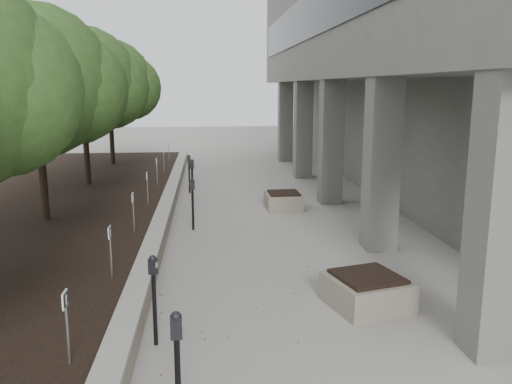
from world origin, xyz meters
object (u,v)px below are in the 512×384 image
planter_back (284,200)px  planter_front (367,290)px  crabapple_tree_4 (84,106)px  parking_meter_2 (154,301)px  parking_meter_4 (192,182)px  crabapple_tree_3 (38,113)px  parking_meter_5 (189,174)px  parking_meter_1 (178,375)px  crabapple_tree_5 (110,102)px  parking_meter_3 (193,204)px

planter_back → planter_front: bearing=-87.3°
crabapple_tree_4 → parking_meter_2: size_ratio=3.88×
parking_meter_4 → planter_back: (2.88, -0.74, -0.49)m
crabapple_tree_3 → parking_meter_2: (3.39, -6.32, -2.42)m
parking_meter_2 → parking_meter_5: 11.41m
parking_meter_1 → parking_meter_5: parking_meter_1 is taller
crabapple_tree_3 → planter_front: crabapple_tree_3 is taller
crabapple_tree_5 → parking_meter_4: crabapple_tree_5 is taller
parking_meter_3 → crabapple_tree_5: bearing=98.4°
crabapple_tree_3 → parking_meter_3: bearing=0.9°
parking_meter_1 → parking_meter_5: bearing=89.0°
crabapple_tree_4 → parking_meter_4: size_ratio=3.62×
parking_meter_5 → planter_front: (3.40, -10.33, -0.40)m
crabapple_tree_4 → parking_meter_3: bearing=-52.5°
parking_meter_2 → parking_meter_4: 9.42m
crabapple_tree_4 → parking_meter_3: size_ratio=3.86×
planter_front → parking_meter_3: bearing=120.7°
crabapple_tree_4 → crabapple_tree_5: 5.00m
crabapple_tree_5 → parking_meter_5: bearing=-54.3°
crabapple_tree_3 → parking_meter_4: (3.70, 3.09, -2.37)m
parking_meter_4 → crabapple_tree_4: bearing=162.1°
crabapple_tree_5 → parking_meter_2: size_ratio=3.88×
crabapple_tree_4 → parking_meter_5: bearing=1.3°
crabapple_tree_3 → planter_back: 7.55m
parking_meter_1 → parking_meter_4: bearing=88.5°
crabapple_tree_3 → planter_front: size_ratio=4.37×
crabapple_tree_5 → parking_meter_5: crabapple_tree_5 is taller
parking_meter_3 → parking_meter_1: bearing=-102.1°
crabapple_tree_3 → planter_front: 9.15m
planter_front → parking_meter_4: bearing=111.2°
planter_front → planter_back: size_ratio=1.12×
parking_meter_4 → parking_meter_5: parking_meter_4 is taller
parking_meter_2 → parking_meter_4: (0.31, 9.42, 0.05)m
crabapple_tree_3 → parking_meter_2: 7.57m
crabapple_tree_4 → planter_back: 7.64m
parking_meter_4 → crabapple_tree_3: bearing=-130.8°
parking_meter_4 → planter_front: 8.96m
parking_meter_1 → parking_meter_3: (-0.05, 8.53, -0.03)m
crabapple_tree_4 → planter_front: crabapple_tree_4 is taller
planter_front → planter_back: bearing=92.7°
parking_meter_5 → planter_front: 10.88m
crabapple_tree_3 → parking_meter_3: (3.79, 0.06, -2.42)m
parking_meter_1 → planter_front: bearing=43.9°
crabapple_tree_4 → crabapple_tree_5: same height
crabapple_tree_3 → crabapple_tree_5: bearing=90.0°
parking_meter_3 → planter_front: (3.15, -5.31, -0.41)m
parking_meter_4 → planter_front: (3.24, -8.34, -0.46)m
crabapple_tree_4 → parking_meter_5: 4.29m
parking_meter_1 → parking_meter_2: 2.19m
crabapple_tree_3 → parking_meter_4: crabapple_tree_3 is taller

